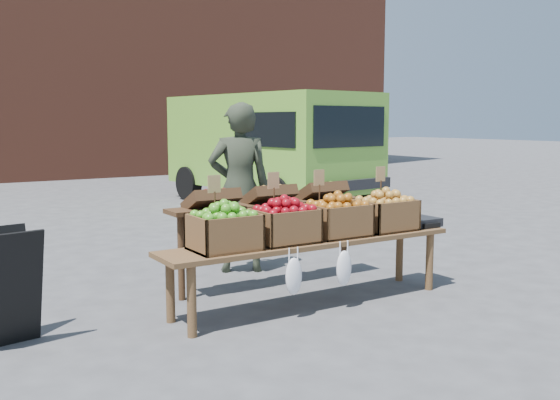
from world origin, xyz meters
TOP-DOWN VIEW (x-y plane):
  - ground at (0.00, 0.00)m, footprint 80.00×80.00m
  - delivery_van at (3.09, 6.18)m, footprint 2.62×4.76m
  - vendor at (0.04, 1.75)m, footprint 0.75×0.64m
  - back_table at (-0.00, 1.08)m, footprint 2.10×0.44m
  - display_bench at (-0.02, 0.36)m, footprint 2.70×0.56m
  - crate_golden_apples at (-0.84, 0.36)m, footprint 0.50×0.40m
  - crate_russet_pears at (-0.29, 0.36)m, footprint 0.50×0.40m
  - crate_red_apples at (0.26, 0.36)m, footprint 0.50×0.40m
  - crate_green_apples at (0.81, 0.36)m, footprint 0.50×0.40m
  - weighing_scale at (1.23, 0.36)m, footprint 0.34×0.30m

SIDE VIEW (x-z plane):
  - ground at x=0.00m, z-range 0.00..0.00m
  - display_bench at x=-0.02m, z-range 0.00..0.57m
  - back_table at x=0.00m, z-range 0.00..1.04m
  - weighing_scale at x=1.23m, z-range 0.57..0.65m
  - crate_golden_apples at x=-0.84m, z-range 0.57..0.85m
  - crate_russet_pears at x=-0.29m, z-range 0.57..0.85m
  - crate_red_apples at x=0.26m, z-range 0.57..0.85m
  - crate_green_apples at x=0.81m, z-range 0.57..0.85m
  - vendor at x=0.04m, z-range 0.00..1.75m
  - delivery_van at x=3.09m, z-range 0.00..2.03m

